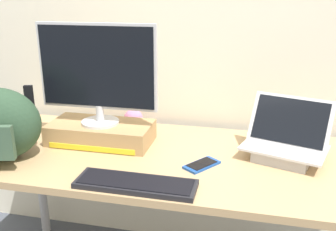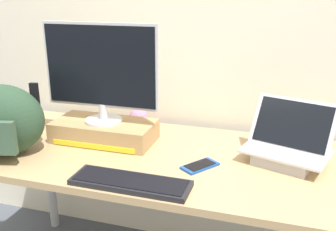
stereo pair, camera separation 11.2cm
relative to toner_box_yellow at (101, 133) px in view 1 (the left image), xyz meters
The scene contains 9 objects.
back_wall 0.74m from the toner_box_yellow, 50.30° to the left, with size 7.00×0.10×2.60m, color silver.
desk 0.36m from the toner_box_yellow, 11.91° to the right, with size 1.80×0.75×0.74m.
toner_box_yellow is the anchor object (origin of this frame).
desktop_monitor 0.29m from the toner_box_yellow, 89.37° to the right, with size 0.54×0.17×0.45m.
open_laptop 0.82m from the toner_box_yellow, ahead, with size 0.38×0.31×0.25m.
external_keyboard 0.46m from the toner_box_yellow, 52.29° to the right, with size 0.44×0.14×0.02m.
coffee_mug 0.44m from the toner_box_yellow, behind, with size 0.13×0.09×0.09m.
cell_phone 0.52m from the toner_box_yellow, 16.48° to the right, with size 0.15×0.17×0.01m.
plush_toy 0.23m from the toner_box_yellow, 67.42° to the left, with size 0.10×0.10×0.10m.
Camera 1 is at (0.33, -1.46, 1.43)m, focal length 40.61 mm.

